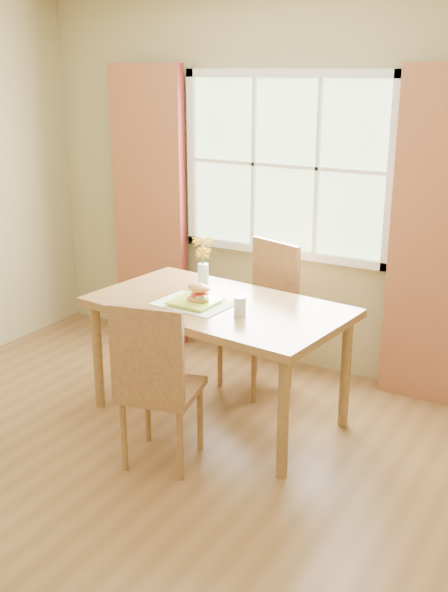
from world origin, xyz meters
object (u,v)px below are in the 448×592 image
dining_table (218,315)px  croissant_sandwich (199,293)px  chair_far (265,309)px  water_glass (240,306)px  chair_near (155,380)px  flower_vase (203,258)px

dining_table → croissant_sandwich: size_ratio=9.70×
chair_far → water_glass: chair_far is taller
dining_table → chair_near: (0.02, -0.70, -0.15)m
dining_table → chair_near: bearing=-82.3°
chair_far → water_glass: size_ratio=9.43×
croissant_sandwich → dining_table: bearing=53.0°
chair_near → flower_vase: 1.03m
chair_far → water_glass: 0.77m
flower_vase → croissant_sandwich: bearing=-63.2°
chair_far → water_glass: (0.19, -0.70, 0.26)m
chair_far → croissant_sandwich: 0.74m
chair_near → flower_vase: size_ratio=2.77×
water_glass → dining_table: bearing=153.2°
water_glass → flower_vase: flower_vase is taller
dining_table → chair_far: chair_far is taller
chair_near → flower_vase: (-0.25, 0.90, 0.45)m
flower_vase → chair_far: bearing=56.8°
dining_table → water_glass: 0.28m
chair_far → croissant_sandwich: size_ratio=5.98×
chair_near → water_glass: chair_near is taller
chair_near → water_glass: 0.69m
chair_near → chair_far: bearing=76.5°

